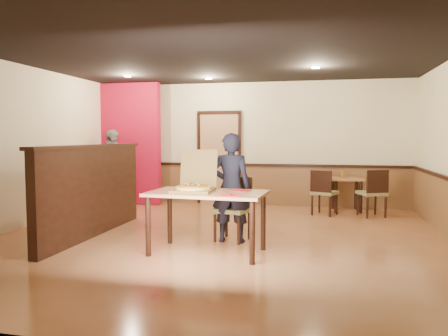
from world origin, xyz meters
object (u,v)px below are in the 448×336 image
object	(u,v)px
main_table	(207,200)
diner_chair	(234,206)
diner	(231,188)
side_table	(346,186)
pizza_box	(194,186)
side_chair_right	(374,191)
side_chair_left	(323,191)
condiment	(343,174)
passerby	(112,168)

from	to	relation	value
main_table	diner_chair	distance (m)	0.88
main_table	diner	world-z (taller)	diner
side_table	pizza_box	xyz separation A→B (m)	(-2.20, -3.83, 0.37)
side_chair_right	side_table	world-z (taller)	side_chair_right
pizza_box	side_chair_right	bearing A→B (deg)	48.61
diner_chair	side_chair_right	world-z (taller)	diner_chair
side_chair_left	pizza_box	xyz separation A→B (m)	(-1.73, -3.22, 0.41)
side_table	condiment	world-z (taller)	condiment
side_chair_right	diner	distance (m)	3.46
main_table	side_table	xyz separation A→B (m)	(2.02, 3.85, -0.19)
diner	passerby	xyz separation A→B (m)	(-3.22, 2.55, 0.05)
diner	condiment	bearing A→B (deg)	-120.56
side_table	diner	world-z (taller)	diner
side_chair_right	condiment	size ratio (longest dim) A/B	6.12
side_table	diner	xyz separation A→B (m)	(-1.83, -3.17, 0.28)
diner	pizza_box	bearing A→B (deg)	59.20
side_chair_right	pizza_box	size ratio (longest dim) A/B	1.47
side_chair_right	diner	world-z (taller)	diner
passerby	pizza_box	bearing A→B (deg)	-131.65
diner_chair	side_table	world-z (taller)	diner_chair
side_chair_left	main_table	bearing A→B (deg)	86.61
side_chair_left	pizza_box	world-z (taller)	pizza_box
side_table	condiment	xyz separation A→B (m)	(-0.08, -0.02, 0.25)
side_table	condiment	distance (m)	0.26
side_table	pizza_box	distance (m)	4.44
side_chair_left	condiment	world-z (taller)	side_chair_left
passerby	side_chair_right	bearing A→B (deg)	-83.09
condiment	diner_chair	bearing A→B (deg)	-120.00
side_table	passerby	bearing A→B (deg)	-172.99
main_table	side_chair_left	world-z (taller)	side_chair_left
passerby	diner_chair	bearing A→B (deg)	-119.74
diner_chair	passerby	distance (m)	4.05
main_table	side_chair_right	xyz separation A→B (m)	(2.50, 3.24, -0.21)
side_chair_right	side_table	size ratio (longest dim) A/B	1.29
side_chair_left	side_table	distance (m)	0.78
diner_chair	passerby	xyz separation A→B (m)	(-3.24, 2.40, 0.35)
diner	side_table	bearing A→B (deg)	-121.46
diner_chair	condiment	xyz separation A→B (m)	(1.73, 3.00, 0.26)
diner_chair	passerby	size ratio (longest dim) A/B	0.55
main_table	passerby	xyz separation A→B (m)	(-3.03, 3.23, 0.15)
passerby	condiment	world-z (taller)	passerby
side_chair_left	condiment	bearing A→B (deg)	-101.87
diner_chair	condiment	distance (m)	3.47
side_chair_right	passerby	xyz separation A→B (m)	(-5.52, -0.01, 0.36)
side_chair_right	diner_chair	bearing A→B (deg)	23.68
side_table	diner	bearing A→B (deg)	-120.01
pizza_box	condiment	xyz separation A→B (m)	(2.13, 3.81, -0.13)
main_table	side_chair_left	bearing A→B (deg)	67.69
main_table	diner	size ratio (longest dim) A/B	0.98
diner_chair	side_chair_left	size ratio (longest dim) A/B	1.05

